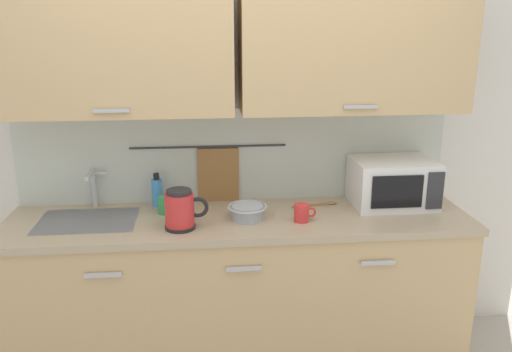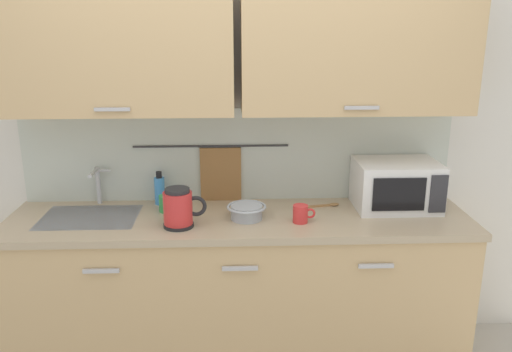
{
  "view_description": "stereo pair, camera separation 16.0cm",
  "coord_description": "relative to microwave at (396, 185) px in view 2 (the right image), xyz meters",
  "views": [
    {
      "loc": [
        -0.18,
        -2.39,
        1.92
      ],
      "look_at": [
        0.09,
        0.33,
        1.12
      ],
      "focal_mm": 36.85,
      "sensor_mm": 36.0,
      "label": 1
    },
    {
      "loc": [
        -0.02,
        -2.4,
        1.92
      ],
      "look_at": [
        0.09,
        0.33,
        1.12
      ],
      "focal_mm": 36.85,
      "sensor_mm": 36.0,
      "label": 2
    }
  ],
  "objects": [
    {
      "name": "mug_by_kettle",
      "position": [
        -0.57,
        -0.21,
        -0.09
      ],
      "size": [
        0.12,
        0.08,
        0.09
      ],
      "color": "red",
      "rests_on": "counter_unit"
    },
    {
      "name": "sink_faucet",
      "position": [
        -1.71,
        0.12,
        0.01
      ],
      "size": [
        0.09,
        0.17,
        0.22
      ],
      "color": "#B2B5BA",
      "rests_on": "counter_unit"
    },
    {
      "name": "back_wall_assembly",
      "position": [
        -0.89,
        0.12,
        0.49
      ],
      "size": [
        3.7,
        0.41,
        2.5
      ],
      "color": "silver",
      "rests_on": "ground"
    },
    {
      "name": "electric_kettle",
      "position": [
        -1.2,
        -0.25,
        -0.03
      ],
      "size": [
        0.23,
        0.16,
        0.21
      ],
      "color": "black",
      "rests_on": "counter_unit"
    },
    {
      "name": "counter_unit",
      "position": [
        -0.9,
        -0.11,
        -0.58
      ],
      "size": [
        2.53,
        0.64,
        0.9
      ],
      "color": "tan",
      "rests_on": "ground"
    },
    {
      "name": "dish_soap_bottle",
      "position": [
        -1.35,
        0.11,
        -0.05
      ],
      "size": [
        0.06,
        0.06,
        0.2
      ],
      "color": "#3F8CD8",
      "rests_on": "counter_unit"
    },
    {
      "name": "mixing_bowl",
      "position": [
        -0.85,
        -0.15,
        -0.09
      ],
      "size": [
        0.21,
        0.21,
        0.08
      ],
      "color": "#A5ADB7",
      "rests_on": "counter_unit"
    },
    {
      "name": "wooden_spoon",
      "position": [
        -0.41,
        0.03,
        -0.13
      ],
      "size": [
        0.28,
        0.08,
        0.01
      ],
      "color": "#9E7042",
      "rests_on": "counter_unit"
    },
    {
      "name": "microwave",
      "position": [
        0.0,
        0.0,
        0.0
      ],
      "size": [
        0.46,
        0.35,
        0.27
      ],
      "color": "white",
      "rests_on": "counter_unit"
    },
    {
      "name": "mug_near_sink",
      "position": [
        -1.3,
        -0.02,
        -0.09
      ],
      "size": [
        0.12,
        0.08,
        0.09
      ],
      "color": "green",
      "rests_on": "counter_unit"
    }
  ]
}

